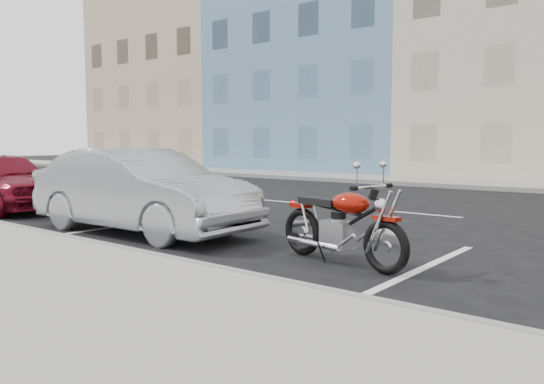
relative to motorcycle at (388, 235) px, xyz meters
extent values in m
plane|color=black|center=(0.21, 5.55, -0.50)|extent=(120.00, 120.00, 0.00)
cube|color=gray|center=(-4.79, 14.25, -0.42)|extent=(80.00, 3.40, 0.15)
cube|color=gray|center=(-4.79, -1.45, -0.42)|extent=(80.00, 0.12, 0.16)
cube|color=gray|center=(-4.79, 12.55, -0.42)|extent=(80.00, 0.12, 0.16)
cube|color=tan|center=(-25.79, 21.85, 5.50)|extent=(12.00, 12.00, 12.00)
cube|color=#5A7DA1|center=(-13.79, 21.85, 6.00)|extent=(12.00, 12.00, 13.00)
torus|color=black|center=(0.73, -0.14, -0.17)|extent=(0.70, 0.24, 0.69)
torus|color=black|center=(-0.73, 0.14, -0.17)|extent=(0.70, 0.24, 0.69)
cube|color=#890E05|center=(0.73, -0.14, 0.19)|extent=(0.37, 0.20, 0.05)
cube|color=#890E05|center=(-0.77, 0.15, 0.21)|extent=(0.33, 0.22, 0.06)
cube|color=gray|center=(-0.05, 0.01, -0.11)|extent=(0.48, 0.38, 0.35)
ellipsoid|color=#890E05|center=(0.15, -0.03, 0.32)|extent=(0.63, 0.45, 0.28)
cube|color=black|center=(-0.38, 0.07, 0.30)|extent=(0.68, 0.38, 0.09)
cylinder|color=silver|center=(0.50, -0.10, 0.56)|extent=(0.17, 0.71, 0.04)
sphere|color=silver|center=(0.64, -0.12, 0.34)|extent=(0.17, 0.17, 0.17)
cylinder|color=silver|center=(-0.41, -0.07, -0.27)|extent=(0.97, 0.26, 0.08)
cylinder|color=silver|center=(-0.35, 0.21, -0.27)|extent=(0.97, 0.26, 0.08)
cylinder|color=silver|center=(0.68, -0.13, 0.14)|extent=(0.40, 0.12, 0.82)
cylinder|color=black|center=(0.17, -0.03, 0.07)|extent=(0.82, 0.21, 0.51)
imported|color=#989A9F|center=(-4.86, 0.03, 0.26)|extent=(4.65, 1.75, 1.52)
imported|color=maroon|center=(-10.09, -0.09, 0.22)|extent=(4.25, 1.82, 1.43)
camera|label=1|loc=(2.90, -5.88, 1.14)|focal=35.00mm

